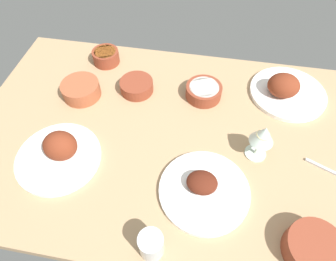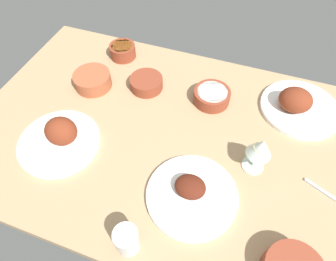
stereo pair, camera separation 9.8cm
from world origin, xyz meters
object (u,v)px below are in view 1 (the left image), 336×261
at_px(plate_far_side, 204,189).
at_px(bowl_sauce, 314,249).
at_px(wine_glass, 263,136).
at_px(plate_near_viewer, 59,152).
at_px(water_tumbler, 151,245).
at_px(plate_center_main, 286,90).
at_px(bowl_pasta, 81,89).
at_px(bowl_potatoes, 137,86).
at_px(fork_loose, 334,173).
at_px(bowl_soup, 106,56).
at_px(bowl_cream, 204,91).

height_order(plate_far_side, bowl_sauce, plate_far_side).
bearing_deg(wine_glass, plate_near_viewer, 11.42).
height_order(plate_far_side, water_tumbler, water_tumbler).
relative_size(plate_center_main, bowl_pasta, 2.01).
distance_m(plate_near_viewer, bowl_potatoes, 0.38).
bearing_deg(plate_far_side, water_tumbler, 58.40).
xyz_separation_m(plate_far_side, fork_loose, (-0.40, -0.13, -0.01)).
relative_size(bowl_soup, fork_loose, 0.62).
distance_m(bowl_cream, wine_glass, 0.31).
height_order(bowl_cream, fork_loose, bowl_cream).
relative_size(plate_near_viewer, bowl_sauce, 1.82).
relative_size(bowl_pasta, bowl_soup, 1.31).
bearing_deg(bowl_potatoes, bowl_sauce, 139.48).
relative_size(bowl_cream, wine_glass, 0.98).
height_order(plate_far_side, wine_glass, wine_glass).
relative_size(plate_center_main, fork_loose, 1.61).
distance_m(bowl_soup, water_tumbler, 0.80).
xyz_separation_m(plate_center_main, bowl_pasta, (0.77, 0.14, 0.00)).
distance_m(plate_far_side, water_tumbler, 0.23).
xyz_separation_m(bowl_sauce, bowl_potatoes, (0.60, -0.51, -0.01)).
relative_size(plate_near_viewer, bowl_pasta, 1.90).
bearing_deg(plate_center_main, bowl_sauce, 92.81).
distance_m(plate_near_viewer, bowl_soup, 0.49).
bearing_deg(plate_near_viewer, plate_far_side, 175.35).
distance_m(wine_glass, fork_loose, 0.26).
bearing_deg(fork_loose, bowl_soup, -0.65).
relative_size(plate_near_viewer, bowl_potatoes, 2.13).
xyz_separation_m(plate_center_main, plate_near_viewer, (0.74, 0.42, 0.00)).
relative_size(bowl_pasta, bowl_cream, 1.05).
height_order(water_tumbler, fork_loose, water_tumbler).
bearing_deg(wine_glass, bowl_sauce, 115.66).
xyz_separation_m(bowl_potatoes, wine_glass, (-0.46, 0.22, 0.07)).
xyz_separation_m(bowl_sauce, bowl_cream, (0.34, -0.52, -0.01)).
height_order(bowl_potatoes, wine_glass, wine_glass).
bearing_deg(bowl_potatoes, plate_center_main, -172.57).
distance_m(plate_near_viewer, water_tumbler, 0.42).
distance_m(plate_far_side, wine_glass, 0.24).
height_order(bowl_cream, wine_glass, wine_glass).
xyz_separation_m(bowl_sauce, fork_loose, (-0.10, -0.26, -0.03)).
bearing_deg(bowl_sauce, bowl_soup, -40.52).
relative_size(wine_glass, fork_loose, 0.78).
distance_m(bowl_potatoes, bowl_cream, 0.26).
height_order(plate_center_main, water_tumbler, plate_center_main).
bearing_deg(bowl_sauce, plate_far_side, -23.12).
bearing_deg(bowl_soup, bowl_potatoes, 139.48).
relative_size(plate_center_main, water_tumbler, 3.24).
xyz_separation_m(bowl_sauce, wine_glass, (0.14, -0.29, 0.07)).
distance_m(plate_far_side, fork_loose, 0.42).
bearing_deg(water_tumbler, fork_loose, -147.90).
bearing_deg(plate_center_main, plate_far_side, 59.70).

